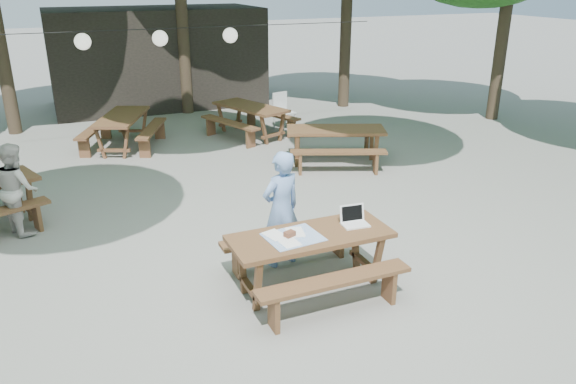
# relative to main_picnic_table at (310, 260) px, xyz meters

# --- Properties ---
(ground) EXTENTS (80.00, 80.00, 0.00)m
(ground) POSITION_rel_main_picnic_table_xyz_m (-0.10, 1.10, -0.39)
(ground) COLOR slate
(ground) RESTS_ON ground
(pavilion) EXTENTS (6.00, 3.00, 2.80)m
(pavilion) POSITION_rel_main_picnic_table_xyz_m (0.40, 11.60, 1.01)
(pavilion) COLOR black
(pavilion) RESTS_ON ground
(main_picnic_table) EXTENTS (2.00, 1.58, 0.75)m
(main_picnic_table) POSITION_rel_main_picnic_table_xyz_m (0.00, 0.00, 0.00)
(main_picnic_table) COLOR #52381D
(main_picnic_table) RESTS_ON ground
(picnic_table_ne) EXTENTS (2.36, 2.18, 0.75)m
(picnic_table_ne) POSITION_rel_main_picnic_table_xyz_m (2.62, 4.32, 0.00)
(picnic_table_ne) COLOR #52381D
(picnic_table_ne) RESTS_ON ground
(picnic_table_far_w) EXTENTS (2.20, 2.37, 0.75)m
(picnic_table_far_w) POSITION_rel_main_picnic_table_xyz_m (-1.27, 7.22, 0.00)
(picnic_table_far_w) COLOR #52381D
(picnic_table_far_w) RESTS_ON ground
(picnic_table_far_e) EXTENTS (2.15, 2.34, 0.75)m
(picnic_table_far_e) POSITION_rel_main_picnic_table_xyz_m (1.72, 7.01, 0.00)
(picnic_table_far_e) COLOR #52381D
(picnic_table_far_e) RESTS_ON ground
(woman) EXTENTS (0.66, 0.52, 1.61)m
(woman) POSITION_rel_main_picnic_table_xyz_m (-0.08, 0.74, 0.41)
(woman) COLOR #7194CE
(woman) RESTS_ON ground
(second_person) EXTENTS (0.75, 0.84, 1.40)m
(second_person) POSITION_rel_main_picnic_table_xyz_m (-3.35, 3.27, 0.31)
(second_person) COLOR beige
(second_person) RESTS_ON ground
(plastic_chair) EXTENTS (0.54, 0.54, 0.90)m
(plastic_chair) POSITION_rel_main_picnic_table_xyz_m (2.76, 7.40, -0.13)
(plastic_chair) COLOR silver
(plastic_chair) RESTS_ON ground
(laptop) EXTENTS (0.35, 0.29, 0.24)m
(laptop) POSITION_rel_main_picnic_table_xyz_m (0.63, 0.06, 0.42)
(laptop) COLOR white
(laptop) RESTS_ON main_picnic_table
(tabletop_clutter) EXTENTS (0.70, 0.61, 0.08)m
(tabletop_clutter) POSITION_rel_main_picnic_table_xyz_m (-0.25, 0.01, 0.37)
(tabletop_clutter) COLOR #3970C3
(tabletop_clutter) RESTS_ON main_picnic_table
(paper_lanterns) EXTENTS (9.00, 0.34, 0.38)m
(paper_lanterns) POSITION_rel_main_picnic_table_xyz_m (-0.28, 7.10, 2.02)
(paper_lanterns) COLOR black
(paper_lanterns) RESTS_ON ground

